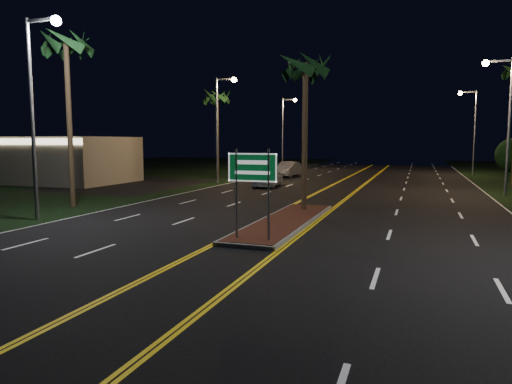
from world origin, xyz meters
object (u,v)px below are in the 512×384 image
at_px(median_island, 285,222).
at_px(palm_left_far, 217,98).
at_px(palm_median, 306,67).
at_px(car_near, 268,176).
at_px(streetlight_left_near, 38,95).
at_px(palm_left_near, 66,46).
at_px(highway_sign, 252,176).
at_px(streetlight_right_mid, 504,110).
at_px(streetlight_right_far, 471,122).
at_px(car_far, 288,168).
at_px(streetlight_left_mid, 221,117).
at_px(commercial_building, 46,159).
at_px(streetlight_left_far, 285,125).

xyz_separation_m(median_island, palm_left_far, (-12.80, 21.00, 7.66)).
xyz_separation_m(palm_median, car_near, (-5.92, 12.04, -6.41)).
xyz_separation_m(median_island, streetlight_left_near, (-10.61, -3.00, 5.57)).
xyz_separation_m(palm_median, palm_left_near, (-12.50, -2.50, 1.40)).
relative_size(highway_sign, streetlight_right_mid, 0.36).
distance_m(streetlight_right_far, car_near, 25.98).
relative_size(palm_left_near, car_near, 1.89).
bearing_deg(palm_median, palm_left_near, -168.69).
bearing_deg(car_far, palm_left_near, -97.60).
bearing_deg(palm_left_near, palm_left_far, 90.86).
height_order(highway_sign, streetlight_left_mid, streetlight_left_mid).
relative_size(median_island, car_far, 1.91).
bearing_deg(streetlight_right_far, palm_left_near, -124.21).
xyz_separation_m(highway_sign, palm_median, (0.00, 7.70, 4.87)).
height_order(median_island, streetlight_right_mid, streetlight_right_mid).
distance_m(median_island, palm_median, 8.00).
height_order(car_near, car_far, car_far).
height_order(median_island, car_near, car_near).
relative_size(highway_sign, palm_median, 0.39).
relative_size(streetlight_left_near, car_far, 1.68).
distance_m(median_island, commercial_building, 29.13).
bearing_deg(palm_left_far, palm_left_near, -89.14).
bearing_deg(streetlight_left_far, commercial_building, -122.65).
bearing_deg(commercial_building, car_far, 35.22).
bearing_deg(streetlight_left_near, car_far, 83.37).
relative_size(streetlight_left_mid, palm_left_far, 1.02).
relative_size(palm_median, car_far, 1.55).
height_order(palm_left_far, car_near, palm_left_far).
bearing_deg(commercial_building, car_near, 7.23).
bearing_deg(streetlight_left_mid, car_far, 69.82).
bearing_deg(car_far, streetlight_left_near, -92.41).
bearing_deg(commercial_building, streetlight_right_mid, 3.14).
xyz_separation_m(streetlight_right_mid, palm_left_far, (-23.41, 6.00, 2.09)).
distance_m(highway_sign, commercial_building, 31.17).
bearing_deg(commercial_building, streetlight_left_far, 57.35).
bearing_deg(commercial_building, palm_left_far, 31.25).
xyz_separation_m(streetlight_left_mid, car_near, (4.69, -1.46, -4.79)).
relative_size(highway_sign, car_far, 0.60).
height_order(streetlight_left_mid, palm_left_far, streetlight_left_mid).
distance_m(palm_median, car_far, 24.71).
bearing_deg(streetlight_right_mid, streetlight_left_far, 133.97).
relative_size(streetlight_right_far, car_far, 1.68).
bearing_deg(palm_left_near, highway_sign, -22.60).
bearing_deg(median_island, streetlight_right_mid, 54.72).
height_order(streetlight_right_mid, palm_median, streetlight_right_mid).
bearing_deg(median_island, streetlight_left_near, -164.22).
xyz_separation_m(streetlight_left_near, car_far, (3.40, 29.25, -4.76)).
bearing_deg(streetlight_left_far, car_near, -77.67).
relative_size(commercial_building, palm_left_near, 1.53).
xyz_separation_m(streetlight_left_far, streetlight_right_far, (21.23, -2.00, 0.00)).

